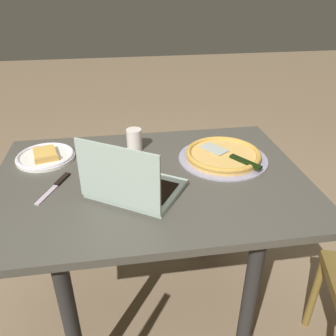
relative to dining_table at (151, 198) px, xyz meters
The scene contains 7 objects.
ground_plane 0.67m from the dining_table, ahead, with size 12.00×12.00×0.00m, color #8D7457.
dining_table is the anchor object (origin of this frame).
laptop 0.21m from the dining_table, 56.32° to the left, with size 0.40×0.38×0.24m.
pizza_plate 0.51m from the dining_table, 27.02° to the right, with size 0.25×0.25×0.04m.
pizza_tray 0.37m from the dining_table, 162.75° to the right, with size 0.39×0.39×0.04m.
table_knife 0.38m from the dining_table, ahead, with size 0.11×0.21×0.01m.
drink_cup 0.30m from the dining_table, 79.71° to the right, with size 0.07×0.07×0.10m.
Camera 1 is at (0.11, 1.18, 1.49)m, focal length 36.80 mm.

